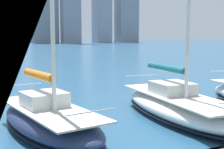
# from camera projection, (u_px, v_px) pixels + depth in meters

# --- Properties ---
(sailboat_teal) EXTENTS (3.39, 8.65, 10.22)m
(sailboat_teal) POSITION_uv_depth(u_px,v_px,m) (177.00, 105.00, 14.37)
(sailboat_teal) COLOR white
(sailboat_teal) RESTS_ON ground
(sailboat_orange) EXTENTS (3.73, 7.30, 9.79)m
(sailboat_orange) POSITION_uv_depth(u_px,v_px,m) (49.00, 118.00, 12.00)
(sailboat_orange) COLOR navy
(sailboat_orange) RESTS_ON ground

